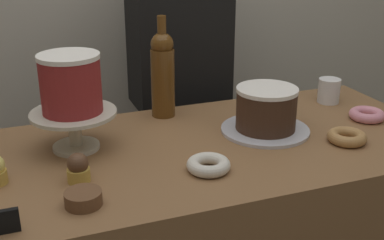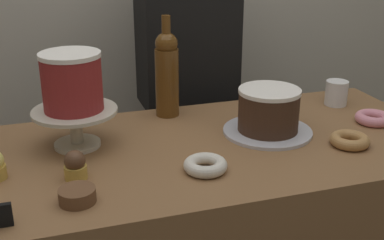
# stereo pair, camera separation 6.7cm
# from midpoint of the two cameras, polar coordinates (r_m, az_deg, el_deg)

# --- Properties ---
(cake_stand_pedestal) EXTENTS (0.23, 0.23, 0.11)m
(cake_stand_pedestal) POSITION_cam_midpoint_polar(r_m,az_deg,el_deg) (1.41, -14.67, -0.38)
(cake_stand_pedestal) COLOR beige
(cake_stand_pedestal) RESTS_ON display_counter
(white_layer_cake) EXTENTS (0.16, 0.16, 0.16)m
(white_layer_cake) POSITION_cam_midpoint_polar(r_m,az_deg,el_deg) (1.37, -15.11, 4.07)
(white_layer_cake) COLOR maroon
(white_layer_cake) RESTS_ON cake_stand_pedestal
(silver_serving_platter) EXTENTS (0.27, 0.27, 0.01)m
(silver_serving_platter) POSITION_cam_midpoint_polar(r_m,az_deg,el_deg) (1.52, 7.12, -1.12)
(silver_serving_platter) COLOR silver
(silver_serving_platter) RESTS_ON display_counter
(chocolate_round_cake) EXTENTS (0.18, 0.18, 0.13)m
(chocolate_round_cake) POSITION_cam_midpoint_polar(r_m,az_deg,el_deg) (1.49, 7.24, 1.33)
(chocolate_round_cake) COLOR #3D2619
(chocolate_round_cake) RESTS_ON silver_serving_platter
(wine_bottle_amber) EXTENTS (0.08, 0.08, 0.33)m
(wine_bottle_amber) POSITION_cam_midpoint_polar(r_m,az_deg,el_deg) (1.59, -4.55, 5.40)
(wine_bottle_amber) COLOR #5B3814
(wine_bottle_amber) RESTS_ON display_counter
(cupcake_chocolate) EXTENTS (0.06, 0.06, 0.07)m
(cupcake_chocolate) POSITION_cam_midpoint_polar(r_m,az_deg,el_deg) (1.24, -14.42, -5.39)
(cupcake_chocolate) COLOR gold
(cupcake_chocolate) RESTS_ON display_counter
(donut_sugar) EXTENTS (0.11, 0.11, 0.03)m
(donut_sugar) POSITION_cam_midpoint_polar(r_m,az_deg,el_deg) (1.26, 0.38, -5.18)
(donut_sugar) COLOR silver
(donut_sugar) RESTS_ON display_counter
(donut_maple) EXTENTS (0.11, 0.11, 0.03)m
(donut_maple) POSITION_cam_midpoint_polar(r_m,az_deg,el_deg) (1.48, 16.11, -1.89)
(donut_maple) COLOR #B27F47
(donut_maple) RESTS_ON display_counter
(donut_pink) EXTENTS (0.11, 0.11, 0.03)m
(donut_pink) POSITION_cam_midpoint_polar(r_m,az_deg,el_deg) (1.68, 18.40, 0.53)
(donut_pink) COLOR pink
(donut_pink) RESTS_ON display_counter
(cookie_stack) EXTENTS (0.08, 0.08, 0.03)m
(cookie_stack) POSITION_cam_midpoint_polar(r_m,az_deg,el_deg) (1.15, -14.00, -8.73)
(cookie_stack) COLOR brown
(cookie_stack) RESTS_ON display_counter
(price_sign_chalkboard) EXTENTS (0.07, 0.01, 0.05)m
(price_sign_chalkboard) POSITION_cam_midpoint_polar(r_m,az_deg,el_deg) (1.10, -22.65, -10.78)
(price_sign_chalkboard) COLOR black
(price_sign_chalkboard) RESTS_ON display_counter
(coffee_cup_ceramic) EXTENTS (0.08, 0.08, 0.08)m
(coffee_cup_ceramic) POSITION_cam_midpoint_polar(r_m,az_deg,el_deg) (1.80, 14.40, 3.27)
(coffee_cup_ceramic) COLOR white
(coffee_cup_ceramic) RESTS_ON display_counter
(barista_figure) EXTENTS (0.36, 0.22, 1.60)m
(barista_figure) POSITION_cam_midpoint_polar(r_m,az_deg,el_deg) (1.98, -2.39, 1.79)
(barista_figure) COLOR black
(barista_figure) RESTS_ON ground_plane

